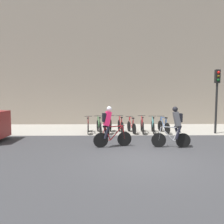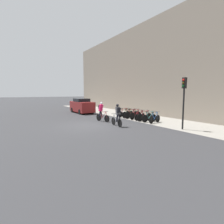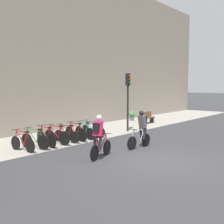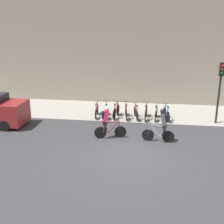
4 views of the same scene
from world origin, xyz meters
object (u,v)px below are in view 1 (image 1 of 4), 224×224
object	(u,v)px
cyclist_grey	(175,126)
parked_bike_7	(164,126)
parked_bike_6	(153,126)
cyclist_pink	(109,125)
traffic_light_pole	(217,90)
parked_bike_0	(88,126)
parked_bike_2	(110,126)
parked_bike_4	(131,126)
parked_bike_3	(121,126)
parked_bike_1	(99,126)
parked_bike_5	(142,126)

from	to	relation	value
cyclist_grey	parked_bike_7	world-z (taller)	cyclist_grey
parked_bike_6	cyclist_grey	bearing A→B (deg)	-86.41
cyclist_pink	traffic_light_pole	distance (m)	7.13
parked_bike_0	traffic_light_pole	size ratio (longest dim) A/B	0.45
parked_bike_0	parked_bike_2	bearing A→B (deg)	0.07
parked_bike_6	traffic_light_pole	world-z (taller)	traffic_light_pole
parked_bike_0	parked_bike_4	xyz separation A→B (m)	(2.54, 0.00, -0.01)
parked_bike_4	traffic_light_pole	size ratio (longest dim) A/B	0.43
parked_bike_0	parked_bike_3	distance (m)	1.90
parked_bike_0	parked_bike_7	distance (m)	4.44
cyclist_grey	parked_bike_1	size ratio (longest dim) A/B	1.05
parked_bike_1	parked_bike_5	world-z (taller)	parked_bike_5
parked_bike_1	traffic_light_pole	size ratio (longest dim) A/B	0.46
cyclist_grey	parked_bike_1	world-z (taller)	cyclist_grey
parked_bike_3	parked_bike_7	distance (m)	2.54
parked_bike_3	parked_bike_6	world-z (taller)	parked_bike_3
parked_bike_4	parked_bike_6	distance (m)	1.26
parked_bike_4	parked_bike_7	xyz separation A→B (m)	(1.90, 0.00, 0.01)
parked_bike_5	parked_bike_6	bearing A→B (deg)	0.02
cyclist_grey	parked_bike_4	xyz separation A→B (m)	(-1.49, 3.57, -0.56)
parked_bike_6	parked_bike_1	bearing A→B (deg)	-180.00
parked_bike_5	parked_bike_2	bearing A→B (deg)	179.97
parked_bike_1	parked_bike_7	bearing A→B (deg)	0.00
parked_bike_2	parked_bike_3	bearing A→B (deg)	0.01
parked_bike_2	parked_bike_6	world-z (taller)	parked_bike_2
parked_bike_4	parked_bike_6	size ratio (longest dim) A/B	0.98
cyclist_pink	parked_bike_7	bearing A→B (deg)	47.00
parked_bike_1	parked_bike_5	bearing A→B (deg)	-0.00
cyclist_grey	parked_bike_3	bearing A→B (deg)	120.71
cyclist_grey	parked_bike_6	world-z (taller)	cyclist_grey
parked_bike_5	parked_bike_6	xyz separation A→B (m)	(0.63, 0.00, -0.02)
parked_bike_5	traffic_light_pole	bearing A→B (deg)	-3.57
parked_bike_0	parked_bike_2	size ratio (longest dim) A/B	0.97
parked_bike_5	parked_bike_6	size ratio (longest dim) A/B	1.09
parked_bike_5	traffic_light_pole	size ratio (longest dim) A/B	0.48
cyclist_grey	parked_bike_3	distance (m)	4.19
cyclist_grey	parked_bike_4	world-z (taller)	cyclist_grey
parked_bike_5	cyclist_grey	bearing A→B (deg)	-76.51
parked_bike_3	parked_bike_2	bearing A→B (deg)	-179.99
cyclist_grey	parked_bike_7	xyz separation A→B (m)	(0.41, 3.58, -0.55)
parked_bike_6	cyclist_pink	bearing A→B (deg)	-126.82
cyclist_pink	parked_bike_3	world-z (taller)	cyclist_pink
cyclist_grey	parked_bike_3	world-z (taller)	cyclist_grey
parked_bike_0	parked_bike_7	xyz separation A→B (m)	(4.44, 0.00, 0.01)
parked_bike_2	parked_bike_5	bearing A→B (deg)	-0.03
parked_bike_5	parked_bike_7	world-z (taller)	parked_bike_5
cyclist_grey	traffic_light_pole	world-z (taller)	traffic_light_pole
parked_bike_0	traffic_light_pole	distance (m)	7.69
parked_bike_2	traffic_light_pole	size ratio (longest dim) A/B	0.47
parked_bike_3	traffic_light_pole	world-z (taller)	traffic_light_pole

